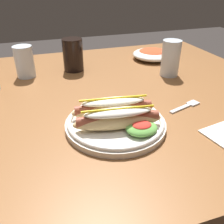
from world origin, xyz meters
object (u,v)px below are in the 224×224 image
(water_cup, at_px, (171,58))
(hot_dog_plate, at_px, (117,119))
(fork, at_px, (186,106))
(side_bowl, at_px, (153,54))
(soda_cup, at_px, (73,55))
(extra_cup, at_px, (24,62))

(water_cup, bearing_deg, hot_dog_plate, -137.80)
(fork, bearing_deg, side_bowl, 58.76)
(hot_dog_plate, relative_size, water_cup, 1.94)
(soda_cup, distance_m, water_cup, 0.40)
(side_bowl, bearing_deg, soda_cup, -175.12)
(side_bowl, bearing_deg, fork, -103.71)
(hot_dog_plate, xyz_separation_m, side_bowl, (0.36, 0.51, -0.00))
(soda_cup, relative_size, extra_cup, 1.08)
(soda_cup, bearing_deg, side_bowl, 4.88)
(hot_dog_plate, xyz_separation_m, fork, (0.25, 0.04, -0.02))
(soda_cup, xyz_separation_m, water_cup, (0.35, -0.18, 0.00))
(fork, relative_size, soda_cup, 0.91)
(water_cup, distance_m, side_bowl, 0.22)
(fork, xyz_separation_m, extra_cup, (-0.47, 0.42, 0.06))
(hot_dog_plate, bearing_deg, extra_cup, 115.24)
(extra_cup, bearing_deg, water_cup, -16.83)
(hot_dog_plate, height_order, fork, hot_dog_plate)
(hot_dog_plate, relative_size, extra_cup, 2.22)
(hot_dog_plate, height_order, side_bowl, hot_dog_plate)
(fork, xyz_separation_m, side_bowl, (0.11, 0.47, 0.02))
(fork, height_order, soda_cup, soda_cup)
(fork, distance_m, extra_cup, 0.63)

